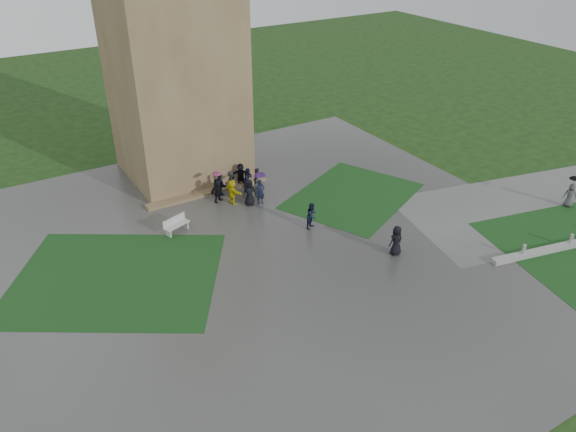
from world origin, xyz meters
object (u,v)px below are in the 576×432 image
bench (176,225)px  pedestrian_near (396,240)px  pedestrian_mid (312,215)px  pedestrian_path (571,191)px  tower (173,52)px

bench → pedestrian_near: 13.50m
pedestrian_mid → pedestrian_path: (16.34, -6.68, 0.29)m
tower → bench: bearing=-115.2°
bench → pedestrian_near: (10.04, -9.02, 0.41)m
tower → bench: size_ratio=9.98×
bench → pedestrian_path: bearing=-43.0°
bench → pedestrian_mid: 8.51m
pedestrian_mid → pedestrian_path: pedestrian_path is taller
bench → pedestrian_mid: bearing=-46.6°
pedestrian_mid → pedestrian_path: size_ratio=0.76×
tower → pedestrian_near: size_ratio=9.76×
pedestrian_path → pedestrian_mid: bearing=157.8°
pedestrian_mid → pedestrian_near: (2.50, -5.08, 0.06)m
tower → pedestrian_path: size_ratio=7.98×
bench → pedestrian_mid: (7.53, -3.94, 0.34)m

